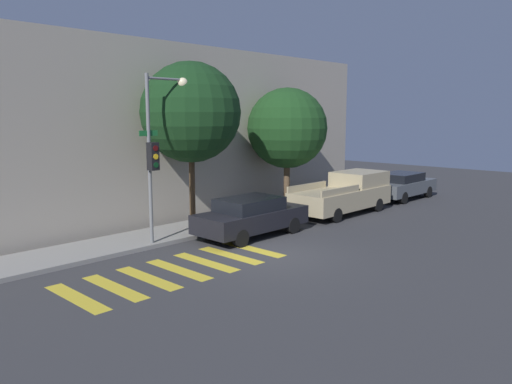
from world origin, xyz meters
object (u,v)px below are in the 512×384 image
Objects in this scene: sedan_middle at (402,185)px; pickup_truck at (345,193)px; traffic_light_pole at (159,139)px; sedan_near_corner at (251,216)px; tree_near_corner at (191,113)px; tree_midblock at (287,128)px.

pickup_truck is at bearing 180.00° from sedan_middle.
traffic_light_pole reaches higher than sedan_near_corner.
tree_near_corner is at bearing 25.57° from traffic_light_pole.
pickup_truck is 3.94m from tree_midblock.
pickup_truck is 0.95× the size of tree_midblock.
pickup_truck is at bearing -60.61° from tree_midblock.
sedan_near_corner is at bearing -180.00° from pickup_truck.
traffic_light_pole is at bearing -172.22° from tree_midblock.
traffic_light_pole reaches higher than tree_midblock.
traffic_light_pole is at bearing 172.06° from pickup_truck.
tree_near_corner is at bearing 180.00° from tree_midblock.
tree_near_corner is (-6.89, 2.34, 3.58)m from pickup_truck.
traffic_light_pole reaches higher than sedan_middle.
sedan_near_corner is at bearing 180.00° from sedan_middle.
pickup_truck is 0.84× the size of tree_near_corner.
pickup_truck is at bearing -18.73° from tree_near_corner.
sedan_near_corner is 11.36m from sedan_middle.
sedan_near_corner is 6.11m from tree_midblock.
pickup_truck reaches higher than sedan_near_corner.
sedan_middle is at bearing -5.04° from traffic_light_pole.
pickup_truck reaches higher than sedan_middle.
sedan_near_corner is at bearing -70.79° from tree_near_corner.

